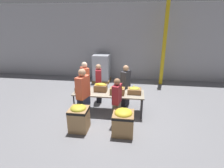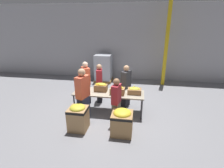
# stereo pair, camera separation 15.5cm
# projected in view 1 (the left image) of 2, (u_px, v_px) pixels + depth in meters

# --- Properties ---
(ground_plane) EXTENTS (30.00, 30.00, 0.00)m
(ground_plane) POSITION_uv_depth(u_px,v_px,m) (109.00, 112.00, 6.34)
(ground_plane) COLOR gray
(wall_back) EXTENTS (16.00, 0.08, 4.00)m
(wall_back) POSITION_uv_depth(u_px,v_px,m) (120.00, 43.00, 9.44)
(wall_back) COLOR #A8A8AD
(wall_back) RESTS_ON ground_plane
(sorting_table) EXTENTS (2.44, 0.80, 0.76)m
(sorting_table) POSITION_uv_depth(u_px,v_px,m) (109.00, 94.00, 6.11)
(sorting_table) COLOR #9E937F
(sorting_table) RESTS_ON ground_plane
(banana_box_0) EXTENTS (0.41, 0.34, 0.25)m
(banana_box_0) POSITION_uv_depth(u_px,v_px,m) (81.00, 88.00, 6.11)
(banana_box_0) COLOR olive
(banana_box_0) RESTS_ON sorting_table
(banana_box_1) EXTENTS (0.45, 0.30, 0.30)m
(banana_box_1) POSITION_uv_depth(u_px,v_px,m) (101.00, 87.00, 6.17)
(banana_box_1) COLOR olive
(banana_box_1) RESTS_ON sorting_table
(banana_box_2) EXTENTS (0.49, 0.29, 0.30)m
(banana_box_2) POSITION_uv_depth(u_px,v_px,m) (117.00, 90.00, 5.91)
(banana_box_2) COLOR olive
(banana_box_2) RESTS_ON sorting_table
(banana_box_3) EXTENTS (0.46, 0.34, 0.25)m
(banana_box_3) POSITION_uv_depth(u_px,v_px,m) (134.00, 90.00, 5.98)
(banana_box_3) COLOR olive
(banana_box_3) RESTS_ON sorting_table
(volunteer_0) EXTENTS (0.27, 0.44, 1.56)m
(volunteer_0) POSITION_uv_depth(u_px,v_px,m) (99.00, 84.00, 6.89)
(volunteer_0) COLOR black
(volunteer_0) RESTS_ON ground_plane
(volunteer_1) EXTENTS (0.28, 0.43, 1.50)m
(volunteer_1) POSITION_uv_depth(u_px,v_px,m) (117.00, 102.00, 5.40)
(volunteer_1) COLOR #6B604C
(volunteer_1) RESTS_ON ground_plane
(volunteer_2) EXTENTS (0.45, 0.49, 1.66)m
(volunteer_2) POSITION_uv_depth(u_px,v_px,m) (85.00, 83.00, 6.81)
(volunteer_2) COLOR black
(volunteer_2) RESTS_ON ground_plane
(volunteer_3) EXTENTS (0.37, 0.48, 1.60)m
(volunteer_3) POSITION_uv_depth(u_px,v_px,m) (125.00, 86.00, 6.55)
(volunteer_3) COLOR black
(volunteer_3) RESTS_ON ground_plane
(volunteer_4) EXTENTS (0.37, 0.52, 1.77)m
(volunteer_4) POSITION_uv_depth(u_px,v_px,m) (83.00, 96.00, 5.47)
(volunteer_4) COLOR #2D3856
(volunteer_4) RESTS_ON ground_plane
(donation_bin_0) EXTENTS (0.54, 0.54, 0.81)m
(donation_bin_0) POSITION_uv_depth(u_px,v_px,m) (79.00, 117.00, 5.16)
(donation_bin_0) COLOR tan
(donation_bin_0) RESTS_ON ground_plane
(donation_bin_1) EXTENTS (0.60, 0.60, 0.77)m
(donation_bin_1) POSITION_uv_depth(u_px,v_px,m) (123.00, 121.00, 5.00)
(donation_bin_1) COLOR #A37A4C
(donation_bin_1) RESTS_ON ground_plane
(support_pillar) EXTENTS (0.16, 0.16, 4.00)m
(support_pillar) POSITION_uv_depth(u_px,v_px,m) (164.00, 45.00, 8.50)
(support_pillar) COLOR gold
(support_pillar) RESTS_ON ground_plane
(pallet_stack_0) EXTENTS (0.90, 0.90, 1.45)m
(pallet_stack_0) POSITION_uv_depth(u_px,v_px,m) (102.00, 69.00, 9.31)
(pallet_stack_0) COLOR olive
(pallet_stack_0) RESTS_ON ground_plane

